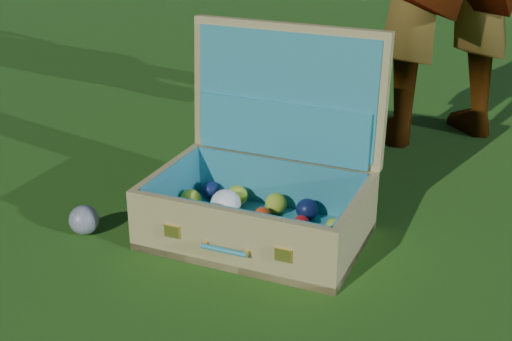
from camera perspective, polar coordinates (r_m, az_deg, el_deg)
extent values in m
plane|color=#215114|center=(1.88, 5.31, -5.25)|extent=(60.00, 60.00, 0.00)
sphere|color=#3B5B9A|center=(1.92, -13.60, -3.86)|extent=(0.08, 0.08, 0.08)
cube|color=tan|center=(1.86, 0.06, -5.19)|extent=(0.64, 0.55, 0.02)
cube|color=tan|center=(1.69, -2.22, -5.60)|extent=(0.50, 0.24, 0.16)
cube|color=tan|center=(1.97, 2.00, -1.20)|extent=(0.50, 0.24, 0.16)
cube|color=tan|center=(1.93, -7.06, -1.85)|extent=(0.15, 0.30, 0.16)
cube|color=tan|center=(1.75, 7.93, -4.70)|extent=(0.15, 0.30, 0.16)
cube|color=teal|center=(1.85, 0.06, -4.85)|extent=(0.59, 0.50, 0.01)
cube|color=teal|center=(1.69, -2.05, -5.12)|extent=(0.46, 0.21, 0.14)
cube|color=teal|center=(1.95, 1.87, -1.07)|extent=(0.46, 0.21, 0.14)
cube|color=teal|center=(1.92, -6.75, -1.65)|extent=(0.14, 0.29, 0.14)
cube|color=teal|center=(1.75, 7.55, -4.34)|extent=(0.14, 0.29, 0.14)
cube|color=tan|center=(1.91, 2.52, 6.35)|extent=(0.51, 0.27, 0.36)
cube|color=teal|center=(1.89, 2.32, 6.23)|extent=(0.47, 0.23, 0.32)
cube|color=teal|center=(1.91, 2.12, 3.24)|extent=(0.45, 0.22, 0.15)
cube|color=#F2C659|center=(1.74, -6.73, -4.86)|extent=(0.04, 0.02, 0.03)
cube|color=#F2C659|center=(1.63, 2.19, -6.77)|extent=(0.04, 0.02, 0.03)
cylinder|color=teal|center=(1.67, -2.60, -6.40)|extent=(0.11, 0.06, 0.01)
cube|color=#F2C659|center=(1.70, -4.14, -5.92)|extent=(0.02, 0.02, 0.01)
cube|color=#F2C659|center=(1.66, -0.80, -6.65)|extent=(0.02, 0.02, 0.01)
sphere|color=#BBD333|center=(1.82, -7.29, -4.46)|extent=(0.06, 0.06, 0.06)
sphere|color=red|center=(1.78, -4.16, -4.97)|extent=(0.06, 0.06, 0.06)
sphere|color=red|center=(1.75, -1.39, -5.47)|extent=(0.06, 0.06, 0.06)
sphere|color=white|center=(1.70, 1.39, -6.00)|extent=(0.07, 0.07, 0.07)
sphere|color=beige|center=(1.68, 4.91, -6.77)|extent=(0.06, 0.06, 0.06)
sphere|color=white|center=(1.88, -6.11, -3.57)|extent=(0.05, 0.05, 0.05)
sphere|color=beige|center=(1.84, -3.41, -3.67)|extent=(0.07, 0.07, 0.07)
sphere|color=#AF7417|center=(1.81, -0.45, -4.45)|extent=(0.06, 0.06, 0.06)
sphere|color=#BBD333|center=(1.78, 2.84, -5.04)|extent=(0.06, 0.06, 0.06)
sphere|color=red|center=(1.74, 5.91, -5.96)|extent=(0.04, 0.04, 0.04)
sphere|color=#BBD333|center=(1.95, -5.24, -2.35)|extent=(0.06, 0.06, 0.06)
sphere|color=white|center=(1.89, -2.44, -2.72)|extent=(0.08, 0.08, 0.08)
sphere|color=red|center=(1.88, 0.52, -3.58)|extent=(0.04, 0.04, 0.04)
sphere|color=red|center=(1.84, 3.67, -4.20)|extent=(0.04, 0.04, 0.04)
sphere|color=#BBD333|center=(1.81, 6.36, -4.61)|extent=(0.05, 0.05, 0.05)
sphere|color=#0E1846|center=(2.01, -3.67, -1.57)|extent=(0.05, 0.05, 0.05)
sphere|color=#BBD333|center=(1.97, -1.51, -2.04)|extent=(0.06, 0.06, 0.06)
sphere|color=#BBD333|center=(1.92, 1.61, -2.66)|extent=(0.06, 0.06, 0.06)
sphere|color=#0E1846|center=(1.89, 4.10, -3.13)|extent=(0.06, 0.06, 0.06)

